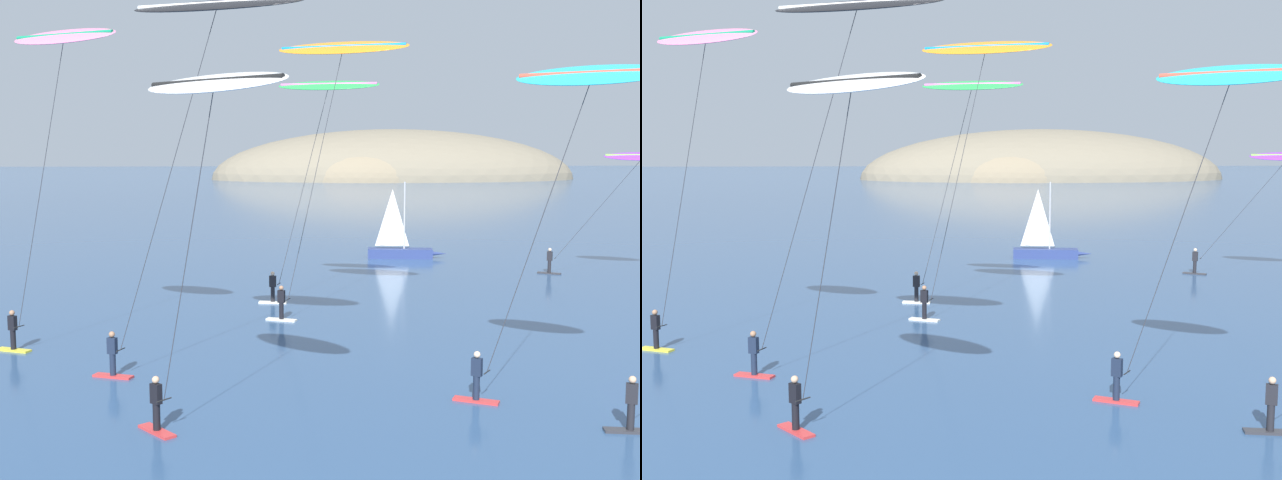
{
  "view_description": "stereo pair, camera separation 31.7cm",
  "coord_description": "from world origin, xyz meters",
  "views": [
    {
      "loc": [
        0.93,
        -12.56,
        8.46
      ],
      "look_at": [
        3.01,
        20.39,
        4.51
      ],
      "focal_mm": 45.0,
      "sensor_mm": 36.0,
      "label": 1
    },
    {
      "loc": [
        1.25,
        -12.58,
        8.46
      ],
      "look_at": [
        3.01,
        20.39,
        4.51
      ],
      "focal_mm": 45.0,
      "sensor_mm": 36.0,
      "label": 2
    }
  ],
  "objects": [
    {
      "name": "kitesurfer_cyan",
      "position": [
        10.17,
        10.99,
        9.57
      ],
      "size": [
        5.72,
        4.27,
        10.9
      ],
      "color": "red",
      "rests_on": "ground"
    },
    {
      "name": "kitesurfer_pink",
      "position": [
        -7.01,
        18.96,
        11.46
      ],
      "size": [
        6.09,
        3.76,
        12.92
      ],
      "color": "yellow",
      "rests_on": "ground"
    },
    {
      "name": "headland_island",
      "position": [
        30.35,
        181.7,
        0.0
      ],
      "size": [
        88.99,
        42.81,
        24.29
      ],
      "color": "#7A705B",
      "rests_on": "ground"
    },
    {
      "name": "kitesurfer_purple",
      "position": [
        23.59,
        36.09,
        7.09
      ],
      "size": [
        7.87,
        4.79,
        8.06
      ],
      "color": "#2D2D33",
      "rests_on": "ground"
    },
    {
      "name": "sailboat_near",
      "position": [
        10.96,
        46.34,
        0.64
      ],
      "size": [
        5.96,
        1.99,
        5.7
      ],
      "color": "navy",
      "rests_on": "ground"
    },
    {
      "name": "kitesurfer_black",
      "position": [
        -1.0,
        14.77,
        12.27
      ],
      "size": [
        8.01,
        4.02,
        13.38
      ],
      "color": "red",
      "rests_on": "ground"
    },
    {
      "name": "kitesurfer_white",
      "position": [
        -0.65,
        8.91,
        9.26
      ],
      "size": [
        4.92,
        4.64,
        10.42
      ],
      "color": "red",
      "rests_on": "ground"
    },
    {
      "name": "kitesurfer_green",
      "position": [
        3.69,
        28.94,
        10.4
      ],
      "size": [
        6.38,
        2.62,
        11.79
      ],
      "color": "silver",
      "rests_on": "ground"
    },
    {
      "name": "kitesurfer_orange",
      "position": [
        4.11,
        24.42,
        12.01
      ],
      "size": [
        6.73,
        3.54,
        13.23
      ],
      "color": "silver",
      "rests_on": "ground"
    }
  ]
}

